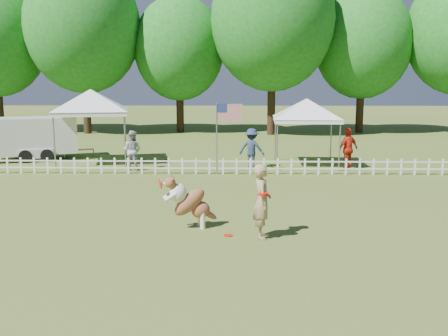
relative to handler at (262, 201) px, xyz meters
name	(u,v)px	position (x,y,z in m)	size (l,w,h in m)	color
ground	(205,230)	(-1.27, 0.54, -0.81)	(120.00, 120.00, 0.00)	#40571B
picket_fence	(216,166)	(-1.27, 7.54, -0.51)	(22.00, 0.08, 0.60)	silver
handler	(262,201)	(0.00, 0.00, 0.00)	(0.59, 0.39, 1.62)	#9D865E
dog	(190,202)	(-1.61, 0.66, -0.18)	(1.22, 0.41, 1.26)	brown
frisbee_on_turf	(228,235)	(-0.73, 0.11, -0.80)	(0.20, 0.20, 0.02)	red
canopy_tent_left	(92,127)	(-6.51, 10.00, 0.69)	(2.90, 2.90, 3.00)	white
canopy_tent_right	(306,133)	(2.26, 9.55, 0.51)	(2.56, 2.56, 2.65)	white
cargo_trailer	(35,138)	(-9.28, 10.90, 0.13)	(4.27, 1.88, 1.88)	silver
flag_pole	(217,139)	(-1.25, 7.53, 0.50)	(1.01, 0.11, 2.63)	gray
spectator_a	(132,150)	(-4.53, 8.39, -0.05)	(0.74, 0.58, 1.52)	#ABACB0
spectator_b	(252,148)	(0.07, 8.86, -0.03)	(1.01, 0.58, 1.57)	#253050
spectator_c	(348,149)	(3.76, 8.59, 0.00)	(0.95, 0.40, 1.62)	red
tree_left	(84,40)	(-10.27, 22.04, 5.19)	(7.40, 7.40, 12.00)	#1D621C
tree_center_left	(179,58)	(-4.27, 23.04, 4.09)	(6.00, 6.00, 9.80)	#1D621C
tree_center_right	(272,34)	(1.73, 21.54, 5.49)	(7.60, 7.60, 12.60)	#1D621C
tree_right	(362,53)	(7.73, 23.04, 4.39)	(6.20, 6.20, 10.40)	#1D621C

